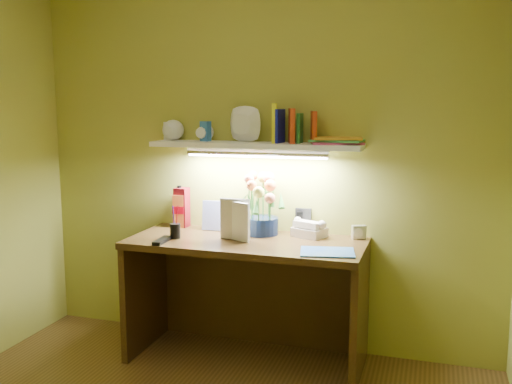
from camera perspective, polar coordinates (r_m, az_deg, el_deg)
desk at (r=3.49m, az=-0.98°, el=-10.80°), size 1.40×0.60×0.75m
flower_bouquet at (r=3.50m, az=0.54°, el=-1.27°), size 0.27×0.27×0.37m
telephone at (r=3.47m, az=5.37°, el=-3.57°), size 0.22×0.20×0.11m
desk_clock at (r=3.45m, az=10.25°, el=-3.97°), size 0.09×0.07×0.08m
whisky_bottle at (r=3.74m, az=-7.65°, el=-1.43°), size 0.08×0.08×0.27m
whisky_box at (r=3.75m, az=-7.42°, el=-1.53°), size 0.08×0.08×0.26m
pen_cup at (r=3.44m, az=-8.09°, el=-3.38°), size 0.08×0.08×0.15m
art_card at (r=3.63m, az=-3.90°, el=-2.38°), size 0.19×0.05×0.19m
tv_remote at (r=3.37m, az=-9.36°, el=-4.81°), size 0.06×0.18×0.02m
blue_folder at (r=3.12m, az=7.14°, el=-5.97°), size 0.33×0.27×0.01m
desk_book_a at (r=3.40m, az=-3.60°, el=-2.63°), size 0.18×0.03×0.25m
desk_book_b at (r=3.40m, az=-2.75°, el=-2.75°), size 0.16×0.10×0.23m
wall_shelf at (r=3.47m, az=-0.14°, el=5.38°), size 1.31×0.31×0.26m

